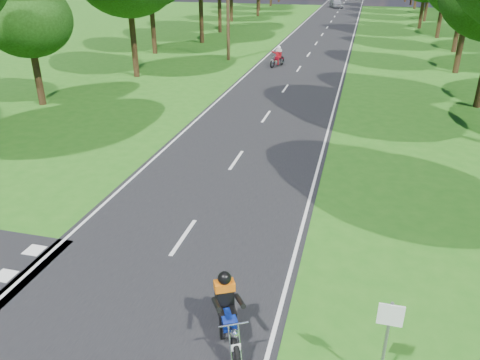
# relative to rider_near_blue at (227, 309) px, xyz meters

# --- Properties ---
(ground) EXTENTS (160.00, 160.00, 0.00)m
(ground) POSITION_rel_rider_near_blue_xyz_m (-2.36, 1.57, -0.81)
(ground) COLOR #236316
(ground) RESTS_ON ground
(main_road) EXTENTS (7.00, 140.00, 0.02)m
(main_road) POSITION_rel_rider_near_blue_xyz_m (-2.36, 51.57, -0.80)
(main_road) COLOR black
(main_road) RESTS_ON ground
(road_markings) EXTENTS (7.40, 140.00, 0.01)m
(road_markings) POSITION_rel_rider_near_blue_xyz_m (-2.50, 49.70, -0.79)
(road_markings) COLOR silver
(road_markings) RESTS_ON main_road
(telegraph_pole) EXTENTS (1.20, 0.26, 8.00)m
(telegraph_pole) POSITION_rel_rider_near_blue_xyz_m (-8.36, 29.57, 3.26)
(telegraph_pole) COLOR #382616
(telegraph_pole) RESTS_ON ground
(road_sign) EXTENTS (0.45, 0.07, 2.00)m
(road_sign) POSITION_rel_rider_near_blue_xyz_m (3.14, -0.44, 0.53)
(road_sign) COLOR slate
(road_sign) RESTS_ON ground
(rider_near_blue) EXTENTS (1.45, 1.98, 1.59)m
(rider_near_blue) POSITION_rel_rider_near_blue_xyz_m (0.00, 0.00, 0.00)
(rider_near_blue) COLOR #0D2697
(rider_near_blue) RESTS_ON main_road
(rider_far_red) EXTENTS (1.13, 1.90, 1.50)m
(rider_far_red) POSITION_rel_rider_near_blue_xyz_m (-4.09, 28.06, -0.04)
(rider_far_red) COLOR maroon
(rider_far_red) RESTS_ON main_road
(distant_car) EXTENTS (2.88, 4.61, 1.46)m
(distant_car) POSITION_rel_rider_near_blue_xyz_m (-3.12, 77.24, -0.06)
(distant_car) COLOR #B7B9BF
(distant_car) RESTS_ON main_road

